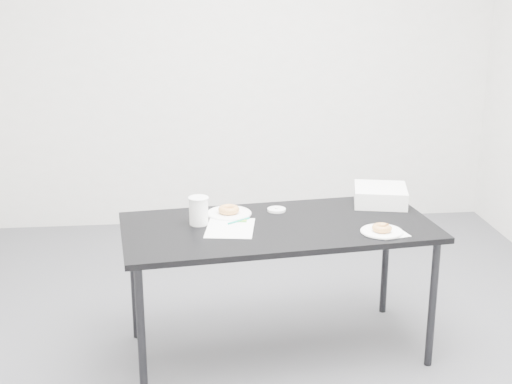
{
  "coord_description": "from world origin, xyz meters",
  "views": [
    {
      "loc": [
        -0.46,
        -3.54,
        1.96
      ],
      "look_at": [
        -0.09,
        0.02,
        0.85
      ],
      "focal_mm": 50.0,
      "sensor_mm": 36.0,
      "label": 1
    }
  ],
  "objects": [
    {
      "name": "scorecard",
      "position": [
        -0.24,
        -0.16,
        0.73
      ],
      "size": [
        0.28,
        0.33,
        0.0
      ],
      "primitive_type": "cube",
      "rotation": [
        0.0,
        0.0,
        -0.16
      ],
      "color": "white",
      "rests_on": "table"
    },
    {
      "name": "pen",
      "position": [
        -0.19,
        -0.08,
        0.73
      ],
      "size": [
        0.12,
        0.09,
        0.01
      ],
      "primitive_type": "cylinder",
      "rotation": [
        0.0,
        1.57,
        0.59
      ],
      "color": "#0D9981",
      "rests_on": "scorecard"
    },
    {
      "name": "logo_patch",
      "position": [
        -0.17,
        -0.06,
        0.73
      ],
      "size": [
        0.06,
        0.06,
        0.0
      ],
      "primitive_type": "cube",
      "rotation": [
        0.0,
        0.0,
        -0.16
      ],
      "color": "green",
      "rests_on": "scorecard"
    },
    {
      "name": "napkin",
      "position": [
        0.55,
        -0.32,
        0.73
      ],
      "size": [
        0.18,
        0.18,
        0.0
      ],
      "primitive_type": "cube",
      "rotation": [
        0.0,
        0.0,
        0.23
      ],
      "color": "white",
      "rests_on": "table"
    },
    {
      "name": "floor",
      "position": [
        0.0,
        0.0,
        0.0
      ],
      "size": [
        4.0,
        4.0,
        0.0
      ],
      "primitive_type": "plane",
      "color": "#505055",
      "rests_on": "ground"
    },
    {
      "name": "coffee_cup",
      "position": [
        -0.39,
        -0.08,
        0.8
      ],
      "size": [
        0.1,
        0.1,
        0.15
      ],
      "primitive_type": "cylinder",
      "color": "white",
      "rests_on": "table"
    },
    {
      "name": "table",
      "position": [
        0.01,
        -0.13,
        0.67
      ],
      "size": [
        1.66,
        0.91,
        0.72
      ],
      "rotation": [
        0.0,
        0.0,
        0.11
      ],
      "color": "black",
      "rests_on": "floor"
    },
    {
      "name": "donut_near",
      "position": [
        0.51,
        -0.3,
        0.75
      ],
      "size": [
        0.11,
        0.11,
        0.03
      ],
      "primitive_type": "torus",
      "rotation": [
        0.0,
        0.0,
        0.09
      ],
      "color": "#CD7F41",
      "rests_on": "plate_near"
    },
    {
      "name": "wall_back",
      "position": [
        0.0,
        2.0,
        1.35
      ],
      "size": [
        4.0,
        0.02,
        2.7
      ],
      "primitive_type": "cube",
      "color": "silver",
      "rests_on": "floor"
    },
    {
      "name": "plate_near",
      "position": [
        0.51,
        -0.3,
        0.73
      ],
      "size": [
        0.21,
        0.21,
        0.01
      ],
      "primitive_type": "cylinder",
      "color": "white",
      "rests_on": "napkin"
    },
    {
      "name": "cup_lid",
      "position": [
        0.03,
        0.08,
        0.73
      ],
      "size": [
        0.1,
        0.1,
        0.01
      ],
      "primitive_type": "cylinder",
      "color": "silver",
      "rests_on": "table"
    },
    {
      "name": "bakery_box",
      "position": [
        0.63,
        0.15,
        0.77
      ],
      "size": [
        0.34,
        0.34,
        0.09
      ],
      "primitive_type": "cube",
      "rotation": [
        0.0,
        0.0,
        -0.22
      ],
      "color": "white",
      "rests_on": "table"
    },
    {
      "name": "donut_far",
      "position": [
        -0.23,
        0.06,
        0.75
      ],
      "size": [
        0.13,
        0.13,
        0.04
      ],
      "primitive_type": "torus",
      "rotation": [
        0.0,
        0.0,
        0.19
      ],
      "color": "#CD7F41",
      "rests_on": "plate_far"
    },
    {
      "name": "plate_far",
      "position": [
        -0.23,
        0.06,
        0.73
      ],
      "size": [
        0.24,
        0.24,
        0.01
      ],
      "primitive_type": "cylinder",
      "color": "white",
      "rests_on": "table"
    }
  ]
}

